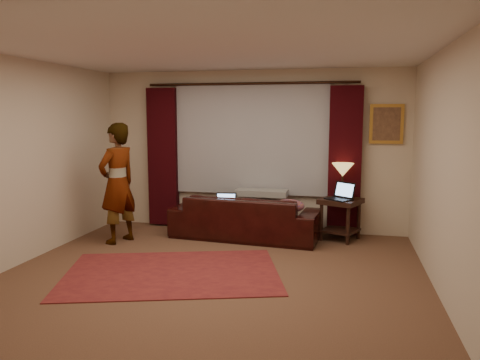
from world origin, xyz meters
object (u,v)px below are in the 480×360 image
person (118,183)px  end_table (340,219)px  sofa (246,209)px  laptop_sofa (225,202)px  laptop_table (339,191)px  tiffany_lamp (342,181)px

person → end_table: bearing=125.6°
sofa → end_table: 1.45m
laptop_sofa → laptop_table: size_ratio=0.88×
end_table → tiffany_lamp: size_ratio=1.19×
sofa → person: bearing=26.0°
laptop_sofa → end_table: (1.72, 0.29, -0.25)m
tiffany_lamp → laptop_table: (-0.05, -0.18, -0.14)m
tiffany_lamp → person: 3.36m
tiffany_lamp → laptop_table: bearing=-104.4°
sofa → tiffany_lamp: (1.45, 0.26, 0.44)m
laptop_sofa → end_table: size_ratio=0.54×
tiffany_lamp → person: person is taller
laptop_sofa → tiffany_lamp: bearing=3.9°
laptop_table → laptop_sofa: bearing=-134.7°
sofa → tiffany_lamp: 1.53m
laptop_sofa → end_table: 1.77m
laptop_table → person: size_ratio=0.22×
laptop_sofa → person: person is taller
laptop_table → end_table: bearing=113.0°
sofa → laptop_table: 1.43m
end_table → laptop_table: bearing=-106.2°
end_table → sofa: bearing=-172.7°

